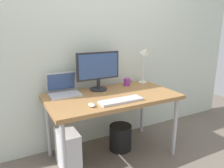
{
  "coord_description": "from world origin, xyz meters",
  "views": [
    {
      "loc": [
        -1.02,
        -1.94,
        1.43
      ],
      "look_at": [
        0.0,
        0.0,
        0.84
      ],
      "focal_mm": 34.93,
      "sensor_mm": 36.0,
      "label": 1
    }
  ],
  "objects_px": {
    "mouse": "(92,105)",
    "laptop": "(63,89)",
    "monitor": "(98,69)",
    "wastebasket": "(120,137)",
    "coffee_mug": "(127,82)",
    "desk_lamp": "(145,57)",
    "keyboard": "(121,101)",
    "computer_tower": "(68,150)",
    "desk": "(112,100)"
  },
  "relations": [
    {
      "from": "laptop",
      "to": "wastebasket",
      "type": "distance_m",
      "value": 0.88
    },
    {
      "from": "laptop",
      "to": "keyboard",
      "type": "bearing_deg",
      "value": -49.09
    },
    {
      "from": "desk_lamp",
      "to": "coffee_mug",
      "type": "distance_m",
      "value": 0.39
    },
    {
      "from": "keyboard",
      "to": "computer_tower",
      "type": "distance_m",
      "value": 0.74
    },
    {
      "from": "desk",
      "to": "keyboard",
      "type": "xyz_separation_m",
      "value": [
        -0.02,
        -0.23,
        0.07
      ]
    },
    {
      "from": "mouse",
      "to": "coffee_mug",
      "type": "xyz_separation_m",
      "value": [
        0.66,
        0.46,
        0.03
      ]
    },
    {
      "from": "coffee_mug",
      "to": "wastebasket",
      "type": "xyz_separation_m",
      "value": [
        -0.19,
        -0.18,
        -0.61
      ]
    },
    {
      "from": "monitor",
      "to": "mouse",
      "type": "relative_size",
      "value": 5.58
    },
    {
      "from": "laptop",
      "to": "computer_tower",
      "type": "height_order",
      "value": "laptop"
    },
    {
      "from": "laptop",
      "to": "desk_lamp",
      "type": "relative_size",
      "value": 0.68
    },
    {
      "from": "keyboard",
      "to": "coffee_mug",
      "type": "xyz_separation_m",
      "value": [
        0.36,
        0.48,
        0.03
      ]
    },
    {
      "from": "desk",
      "to": "coffee_mug",
      "type": "bearing_deg",
      "value": 36.16
    },
    {
      "from": "desk",
      "to": "desk_lamp",
      "type": "bearing_deg",
      "value": 22.29
    },
    {
      "from": "desk_lamp",
      "to": "computer_tower",
      "type": "distance_m",
      "value": 1.4
    },
    {
      "from": "monitor",
      "to": "mouse",
      "type": "distance_m",
      "value": 0.58
    },
    {
      "from": "mouse",
      "to": "computer_tower",
      "type": "distance_m",
      "value": 0.59
    },
    {
      "from": "monitor",
      "to": "wastebasket",
      "type": "xyz_separation_m",
      "value": [
        0.19,
        -0.18,
        -0.81
      ]
    },
    {
      "from": "laptop",
      "to": "mouse",
      "type": "distance_m",
      "value": 0.49
    },
    {
      "from": "desk",
      "to": "monitor",
      "type": "height_order",
      "value": "monitor"
    },
    {
      "from": "monitor",
      "to": "coffee_mug",
      "type": "bearing_deg",
      "value": 0.58
    },
    {
      "from": "desk_lamp",
      "to": "laptop",
      "type": "bearing_deg",
      "value": 179.14
    },
    {
      "from": "laptop",
      "to": "desk_lamp",
      "type": "distance_m",
      "value": 1.07
    },
    {
      "from": "keyboard",
      "to": "desk",
      "type": "bearing_deg",
      "value": 84.12
    },
    {
      "from": "keyboard",
      "to": "coffee_mug",
      "type": "distance_m",
      "value": 0.6
    },
    {
      "from": "wastebasket",
      "to": "coffee_mug",
      "type": "bearing_deg",
      "value": 43.99
    },
    {
      "from": "desk",
      "to": "wastebasket",
      "type": "bearing_deg",
      "value": 23.05
    },
    {
      "from": "desk",
      "to": "mouse",
      "type": "relative_size",
      "value": 15.27
    },
    {
      "from": "monitor",
      "to": "computer_tower",
      "type": "relative_size",
      "value": 1.2
    },
    {
      "from": "wastebasket",
      "to": "desk_lamp",
      "type": "bearing_deg",
      "value": 22.05
    },
    {
      "from": "mouse",
      "to": "laptop",
      "type": "bearing_deg",
      "value": 104.52
    },
    {
      "from": "laptop",
      "to": "mouse",
      "type": "bearing_deg",
      "value": -75.48
    },
    {
      "from": "keyboard",
      "to": "mouse",
      "type": "distance_m",
      "value": 0.3
    },
    {
      "from": "monitor",
      "to": "coffee_mug",
      "type": "distance_m",
      "value": 0.43
    },
    {
      "from": "desk",
      "to": "monitor",
      "type": "distance_m",
      "value": 0.39
    },
    {
      "from": "monitor",
      "to": "desk_lamp",
      "type": "height_order",
      "value": "desk_lamp"
    },
    {
      "from": "keyboard",
      "to": "desk_lamp",
      "type": "bearing_deg",
      "value": 37.74
    },
    {
      "from": "computer_tower",
      "to": "laptop",
      "type": "bearing_deg",
      "value": 77.06
    },
    {
      "from": "computer_tower",
      "to": "desk_lamp",
      "type": "bearing_deg",
      "value": 12.64
    },
    {
      "from": "computer_tower",
      "to": "wastebasket",
      "type": "relative_size",
      "value": 1.4
    },
    {
      "from": "wastebasket",
      "to": "monitor",
      "type": "bearing_deg",
      "value": 137.14
    },
    {
      "from": "laptop",
      "to": "coffee_mug",
      "type": "bearing_deg",
      "value": -0.92
    },
    {
      "from": "laptop",
      "to": "keyboard",
      "type": "xyz_separation_m",
      "value": [
        0.42,
        -0.49,
        -0.05
      ]
    },
    {
      "from": "desk_lamp",
      "to": "mouse",
      "type": "xyz_separation_m",
      "value": [
        -0.91,
        -0.46,
        -0.32
      ]
    },
    {
      "from": "desk",
      "to": "laptop",
      "type": "distance_m",
      "value": 0.53
    },
    {
      "from": "coffee_mug",
      "to": "wastebasket",
      "type": "relative_size",
      "value": 0.37
    },
    {
      "from": "desk",
      "to": "desk_lamp",
      "type": "relative_size",
      "value": 2.9
    },
    {
      "from": "laptop",
      "to": "mouse",
      "type": "relative_size",
      "value": 3.56
    },
    {
      "from": "desk_lamp",
      "to": "mouse",
      "type": "bearing_deg",
      "value": -153.18
    },
    {
      "from": "keyboard",
      "to": "monitor",
      "type": "bearing_deg",
      "value": 92.81
    },
    {
      "from": "keyboard",
      "to": "wastebasket",
      "type": "xyz_separation_m",
      "value": [
        0.17,
        0.29,
        -0.58
      ]
    }
  ]
}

